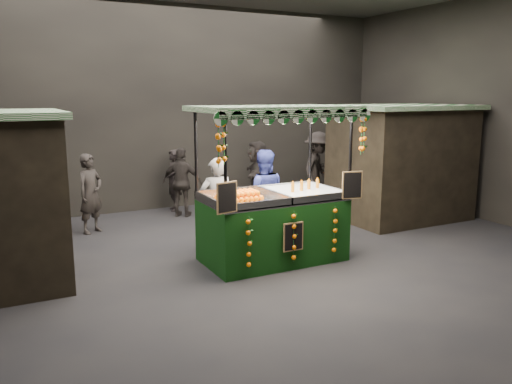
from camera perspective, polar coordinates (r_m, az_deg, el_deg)
ground at (r=8.75m, az=0.62°, el=-8.05°), size 12.00×12.00×0.00m
market_hall at (r=8.29m, az=0.67°, el=14.64°), size 12.10×10.10×5.05m
neighbour_stall_right at (r=12.19m, az=15.81°, el=3.26°), size 3.00×2.20×2.60m
juice_stall at (r=8.73m, az=2.07°, el=-2.50°), size 2.73×1.61×2.65m
vendor_grey at (r=9.31m, az=-4.41°, el=-1.42°), size 0.68×0.50×1.72m
vendor_blue at (r=9.92m, az=0.80°, el=-0.41°), size 1.07×0.97×1.80m
shopper_0 at (r=11.04m, az=-17.97°, el=-0.17°), size 0.72×0.67×1.65m
shopper_1 at (r=12.39m, az=12.79°, el=1.47°), size 1.06×1.00×1.74m
shopper_2 at (r=12.04m, az=-8.24°, el=1.08°), size 1.00×0.89×1.62m
shopper_3 at (r=12.82m, az=6.86°, el=2.40°), size 1.42×1.33×1.93m
shopper_4 at (r=11.61m, az=-22.96°, el=0.61°), size 1.09×1.05×1.88m
shopper_5 at (r=12.82m, az=10.76°, el=2.30°), size 1.73×1.61×1.94m
shopper_6 at (r=12.70m, az=-9.17°, el=1.30°), size 0.42×0.59×1.51m
shopper_7 at (r=12.71m, az=0.13°, el=1.90°), size 1.14×1.65×1.71m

